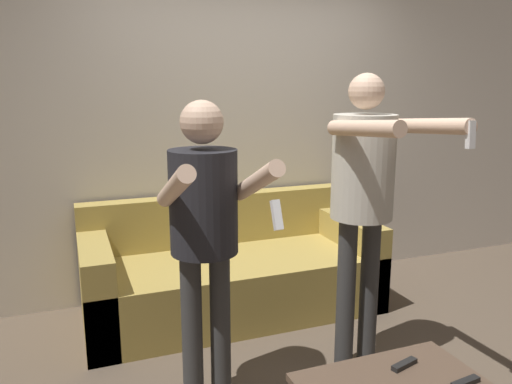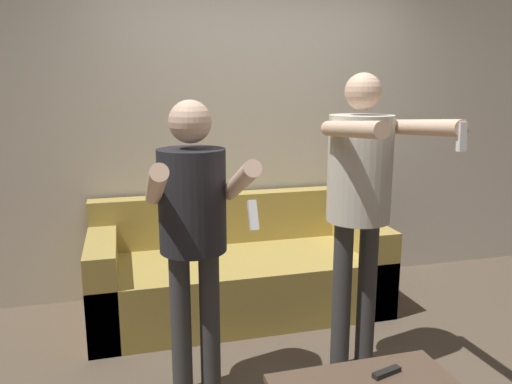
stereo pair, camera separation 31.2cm
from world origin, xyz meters
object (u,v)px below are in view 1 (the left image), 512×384
person_standing_right (364,186)px  remote_far (404,364)px  person_standing_left (205,219)px  remote_near (465,382)px  couch (231,273)px

person_standing_right → remote_far: person_standing_right is taller
person_standing_left → person_standing_right: 0.94m
person_standing_left → remote_near: person_standing_left is taller
person_standing_left → person_standing_right: bearing=-0.2°
remote_near → remote_far: (-0.16, 0.22, 0.00)m
person_standing_left → person_standing_right: (0.93, -0.00, 0.11)m
remote_far → person_standing_left: bearing=140.6°
person_standing_left → remote_far: (0.78, -0.64, -0.62)m
remote_near → remote_far: size_ratio=0.99×
couch → remote_near: (0.47, -1.86, 0.11)m
remote_near → remote_far: same height
person_standing_right → remote_near: 1.12m
couch → remote_near: 1.92m
remote_far → remote_near: bearing=-53.5°
couch → person_standing_right: bearing=-65.3°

